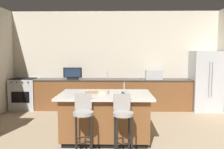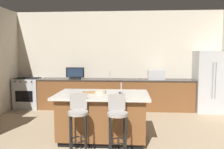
{
  "view_description": "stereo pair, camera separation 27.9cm",
  "coord_description": "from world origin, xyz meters",
  "px_view_note": "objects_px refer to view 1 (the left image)",
  "views": [
    {
      "loc": [
        0.1,
        -2.1,
        1.72
      ],
      "look_at": [
        -0.03,
        3.47,
        1.18
      ],
      "focal_mm": 37.04,
      "sensor_mm": 36.0,
      "label": 1
    },
    {
      "loc": [
        0.38,
        -2.08,
        1.72
      ],
      "look_at": [
        -0.03,
        3.47,
        1.18
      ],
      "focal_mm": 37.04,
      "sensor_mm": 36.0,
      "label": 2
    }
  ],
  "objects_px": {
    "kitchen_island": "(105,116)",
    "tv_remote": "(123,93)",
    "refrigerator": "(205,81)",
    "bar_stool_right": "(123,119)",
    "range_oven": "(24,94)",
    "microwave": "(154,75)",
    "bar_stool_left": "(83,118)",
    "fruit_bowl": "(103,92)",
    "cell_phone": "(81,94)",
    "cutting_board": "(93,93)",
    "tv_monitor": "(73,74)"
  },
  "relations": [
    {
      "from": "kitchen_island",
      "to": "tv_remote",
      "type": "distance_m",
      "value": 0.57
    },
    {
      "from": "refrigerator",
      "to": "bar_stool_right",
      "type": "bearing_deg",
      "value": -129.03
    },
    {
      "from": "range_oven",
      "to": "microwave",
      "type": "height_order",
      "value": "microwave"
    },
    {
      "from": "bar_stool_left",
      "to": "microwave",
      "type": "bearing_deg",
      "value": 53.49
    },
    {
      "from": "fruit_bowl",
      "to": "cell_phone",
      "type": "height_order",
      "value": "fruit_bowl"
    },
    {
      "from": "range_oven",
      "to": "cutting_board",
      "type": "distance_m",
      "value": 3.39
    },
    {
      "from": "cell_phone",
      "to": "bar_stool_left",
      "type": "bearing_deg",
      "value": -70.44
    },
    {
      "from": "microwave",
      "to": "tv_remote",
      "type": "distance_m",
      "value": 2.61
    },
    {
      "from": "bar_stool_right",
      "to": "fruit_bowl",
      "type": "height_order",
      "value": "bar_stool_right"
    },
    {
      "from": "bar_stool_left",
      "to": "cell_phone",
      "type": "height_order",
      "value": "bar_stool_left"
    },
    {
      "from": "bar_stool_left",
      "to": "tv_remote",
      "type": "bearing_deg",
      "value": 37.64
    },
    {
      "from": "microwave",
      "to": "tv_remote",
      "type": "height_order",
      "value": "microwave"
    },
    {
      "from": "cell_phone",
      "to": "tv_remote",
      "type": "height_order",
      "value": "tv_remote"
    },
    {
      "from": "refrigerator",
      "to": "cutting_board",
      "type": "xyz_separation_m",
      "value": [
        -3.08,
        -2.34,
        0.05
      ]
    },
    {
      "from": "tv_remote",
      "to": "kitchen_island",
      "type": "bearing_deg",
      "value": -178.97
    },
    {
      "from": "refrigerator",
      "to": "fruit_bowl",
      "type": "bearing_deg",
      "value": -140.24
    },
    {
      "from": "refrigerator",
      "to": "bar_stool_left",
      "type": "relative_size",
      "value": 1.72
    },
    {
      "from": "kitchen_island",
      "to": "cutting_board",
      "type": "distance_m",
      "value": 0.52
    },
    {
      "from": "bar_stool_right",
      "to": "fruit_bowl",
      "type": "distance_m",
      "value": 0.86
    },
    {
      "from": "fruit_bowl",
      "to": "cell_phone",
      "type": "relative_size",
      "value": 1.48
    },
    {
      "from": "bar_stool_left",
      "to": "tv_monitor",
      "type": "bearing_deg",
      "value": 95.33
    },
    {
      "from": "tv_remote",
      "to": "cell_phone",
      "type": "bearing_deg",
      "value": -177.3
    },
    {
      "from": "kitchen_island",
      "to": "cell_phone",
      "type": "height_order",
      "value": "cell_phone"
    },
    {
      "from": "cell_phone",
      "to": "tv_remote",
      "type": "xyz_separation_m",
      "value": [
        0.8,
        0.12,
        0.01
      ]
    },
    {
      "from": "microwave",
      "to": "bar_stool_left",
      "type": "xyz_separation_m",
      "value": [
        -1.65,
        -3.13,
        -0.44
      ]
    },
    {
      "from": "range_oven",
      "to": "bar_stool_left",
      "type": "height_order",
      "value": "bar_stool_left"
    },
    {
      "from": "cell_phone",
      "to": "kitchen_island",
      "type": "bearing_deg",
      "value": 17.45
    },
    {
      "from": "bar_stool_right",
      "to": "tv_remote",
      "type": "relative_size",
      "value": 5.99
    },
    {
      "from": "tv_monitor",
      "to": "cell_phone",
      "type": "relative_size",
      "value": 3.66
    },
    {
      "from": "bar_stool_left",
      "to": "cutting_board",
      "type": "distance_m",
      "value": 0.8
    },
    {
      "from": "bar_stool_left",
      "to": "bar_stool_right",
      "type": "xyz_separation_m",
      "value": [
        0.66,
        -0.02,
        -0.0
      ]
    },
    {
      "from": "microwave",
      "to": "bar_stool_left",
      "type": "relative_size",
      "value": 0.47
    },
    {
      "from": "tv_monitor",
      "to": "tv_remote",
      "type": "distance_m",
      "value": 2.78
    },
    {
      "from": "cutting_board",
      "to": "bar_stool_right",
      "type": "bearing_deg",
      "value": -52.94
    },
    {
      "from": "bar_stool_left",
      "to": "cutting_board",
      "type": "xyz_separation_m",
      "value": [
        0.09,
        0.74,
        0.31
      ]
    },
    {
      "from": "bar_stool_left",
      "to": "cutting_board",
      "type": "relative_size",
      "value": 3.25
    },
    {
      "from": "bar_stool_right",
      "to": "cell_phone",
      "type": "bearing_deg",
      "value": 133.69
    },
    {
      "from": "microwave",
      "to": "fruit_bowl",
      "type": "xyz_separation_m",
      "value": [
        -1.36,
        -2.45,
        -0.11
      ]
    },
    {
      "from": "cell_phone",
      "to": "fruit_bowl",
      "type": "bearing_deg",
      "value": 20.34
    },
    {
      "from": "kitchen_island",
      "to": "range_oven",
      "type": "height_order",
      "value": "range_oven"
    },
    {
      "from": "microwave",
      "to": "bar_stool_right",
      "type": "xyz_separation_m",
      "value": [
        -0.99,
        -3.15,
        -0.44
      ]
    },
    {
      "from": "microwave",
      "to": "tv_monitor",
      "type": "bearing_deg",
      "value": -178.77
    },
    {
      "from": "refrigerator",
      "to": "bar_stool_right",
      "type": "xyz_separation_m",
      "value": [
        -2.51,
        -3.09,
        -0.26
      ]
    },
    {
      "from": "tv_remote",
      "to": "cutting_board",
      "type": "xyz_separation_m",
      "value": [
        -0.59,
        0.03,
        -0.0
      ]
    },
    {
      "from": "kitchen_island",
      "to": "tv_monitor",
      "type": "bearing_deg",
      "value": 114.55
    },
    {
      "from": "bar_stool_right",
      "to": "microwave",
      "type": "bearing_deg",
      "value": 64.13
    },
    {
      "from": "bar_stool_right",
      "to": "tv_remote",
      "type": "height_order",
      "value": "bar_stool_right"
    },
    {
      "from": "bar_stool_right",
      "to": "tv_remote",
      "type": "xyz_separation_m",
      "value": [
        0.02,
        0.73,
        0.31
      ]
    },
    {
      "from": "cutting_board",
      "to": "microwave",
      "type": "bearing_deg",
      "value": 56.87
    },
    {
      "from": "microwave",
      "to": "tv_monitor",
      "type": "distance_m",
      "value": 2.42
    }
  ]
}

